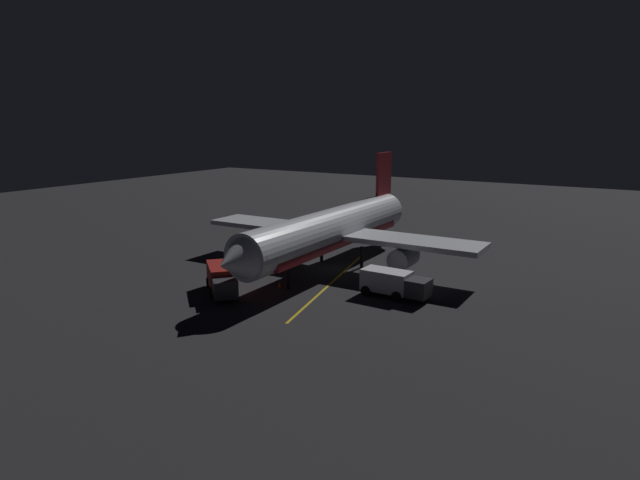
# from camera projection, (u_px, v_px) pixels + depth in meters

# --- Properties ---
(ground_plane) EXTENTS (180.00, 180.00, 0.20)m
(ground_plane) POSITION_uv_depth(u_px,v_px,m) (330.00, 270.00, 55.45)
(ground_plane) COLOR #262629
(apron_guide_stripe) EXTENTS (4.78, 21.60, 0.01)m
(apron_guide_stripe) POSITION_uv_depth(u_px,v_px,m) (331.00, 283.00, 50.84)
(apron_guide_stripe) COLOR gold
(apron_guide_stripe) RESTS_ON ground_plane
(airliner) EXTENTS (30.32, 34.81, 11.31)m
(airliner) POSITION_uv_depth(u_px,v_px,m) (333.00, 230.00, 55.02)
(airliner) COLOR silver
(airliner) RESTS_ON ground_plane
(baggage_truck) EXTENTS (6.01, 5.71, 2.43)m
(baggage_truck) POSITION_uv_depth(u_px,v_px,m) (222.00, 280.00, 47.58)
(baggage_truck) COLOR maroon
(baggage_truck) RESTS_ON ground_plane
(catering_truck) EXTENTS (6.09, 2.45, 2.29)m
(catering_truck) POSITION_uv_depth(u_px,v_px,m) (393.00, 284.00, 46.63)
(catering_truck) COLOR silver
(catering_truck) RESTS_ON ground_plane
(ground_crew_worker) EXTENTS (0.40, 0.40, 1.74)m
(ground_crew_worker) POSITION_uv_depth(u_px,v_px,m) (220.00, 279.00, 49.15)
(ground_crew_worker) COLOR black
(ground_crew_worker) RESTS_ON ground_plane
(traffic_cone_near_left) EXTENTS (0.50, 0.50, 0.55)m
(traffic_cone_near_left) POSITION_uv_depth(u_px,v_px,m) (382.00, 283.00, 50.11)
(traffic_cone_near_left) COLOR #EA590F
(traffic_cone_near_left) RESTS_ON ground_plane
(traffic_cone_near_right) EXTENTS (0.50, 0.50, 0.55)m
(traffic_cone_near_right) POSITION_uv_depth(u_px,v_px,m) (231.00, 270.00, 54.36)
(traffic_cone_near_right) COLOR #EA590F
(traffic_cone_near_right) RESTS_ON ground_plane
(traffic_cone_under_wing) EXTENTS (0.50, 0.50, 0.55)m
(traffic_cone_under_wing) POSITION_uv_depth(u_px,v_px,m) (279.00, 285.00, 49.37)
(traffic_cone_under_wing) COLOR #EA590F
(traffic_cone_under_wing) RESTS_ON ground_plane
(traffic_cone_far) EXTENTS (0.50, 0.50, 0.55)m
(traffic_cone_far) POSITION_uv_depth(u_px,v_px,m) (282.00, 268.00, 55.12)
(traffic_cone_far) COLOR #EA590F
(traffic_cone_far) RESTS_ON ground_plane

